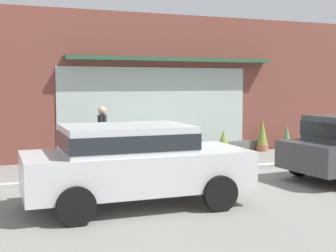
{
  "coord_description": "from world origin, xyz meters",
  "views": [
    {
      "loc": [
        -5.92,
        -11.1,
        2.33
      ],
      "look_at": [
        -0.88,
        1.2,
        1.13
      ],
      "focal_mm": 50.69,
      "sensor_mm": 36.0,
      "label": 1
    }
  ],
  "objects_px": {
    "pedestrian_with_handbag": "(102,132)",
    "potted_plant_window_center": "(134,143)",
    "parked_car_silver": "(133,160)",
    "potted_plant_window_right": "(161,145)",
    "fire_hydrant": "(134,152)",
    "potted_plant_corner_tall": "(262,135)",
    "potted_plant_doorstep": "(198,146)",
    "potted_plant_trailing_edge": "(287,138)",
    "potted_plant_low_front": "(224,142)"
  },
  "relations": [
    {
      "from": "potted_plant_window_right",
      "to": "parked_car_silver",
      "type": "bearing_deg",
      "value": -116.58
    },
    {
      "from": "potted_plant_corner_tall",
      "to": "parked_car_silver",
      "type": "bearing_deg",
      "value": -140.26
    },
    {
      "from": "potted_plant_window_center",
      "to": "potted_plant_window_right",
      "type": "bearing_deg",
      "value": -4.03
    },
    {
      "from": "parked_car_silver",
      "to": "potted_plant_doorstep",
      "type": "xyz_separation_m",
      "value": [
        3.93,
        5.26,
        -0.58
      ]
    },
    {
      "from": "potted_plant_corner_tall",
      "to": "potted_plant_low_front",
      "type": "xyz_separation_m",
      "value": [
        -1.59,
        -0.12,
        -0.15
      ]
    },
    {
      "from": "pedestrian_with_handbag",
      "to": "potted_plant_window_center",
      "type": "bearing_deg",
      "value": 157.14
    },
    {
      "from": "potted_plant_corner_tall",
      "to": "potted_plant_trailing_edge",
      "type": "height_order",
      "value": "potted_plant_corner_tall"
    },
    {
      "from": "potted_plant_trailing_edge",
      "to": "potted_plant_low_front",
      "type": "relative_size",
      "value": 1.07
    },
    {
      "from": "parked_car_silver",
      "to": "potted_plant_trailing_edge",
      "type": "bearing_deg",
      "value": 37.53
    },
    {
      "from": "pedestrian_with_handbag",
      "to": "potted_plant_trailing_edge",
      "type": "xyz_separation_m",
      "value": [
        6.97,
        1.16,
        -0.59
      ]
    },
    {
      "from": "fire_hydrant",
      "to": "potted_plant_corner_tall",
      "type": "distance_m",
      "value": 5.36
    },
    {
      "from": "parked_car_silver",
      "to": "potted_plant_window_right",
      "type": "bearing_deg",
      "value": 65.34
    },
    {
      "from": "potted_plant_window_right",
      "to": "potted_plant_doorstep",
      "type": "bearing_deg",
      "value": -4.12
    },
    {
      "from": "potted_plant_window_center",
      "to": "potted_plant_doorstep",
      "type": "bearing_deg",
      "value": -4.08
    },
    {
      "from": "potted_plant_window_center",
      "to": "potted_plant_low_front",
      "type": "height_order",
      "value": "potted_plant_window_center"
    },
    {
      "from": "potted_plant_doorstep",
      "to": "potted_plant_low_front",
      "type": "height_order",
      "value": "potted_plant_low_front"
    },
    {
      "from": "potted_plant_window_center",
      "to": "potted_plant_doorstep",
      "type": "distance_m",
      "value": 2.15
    },
    {
      "from": "fire_hydrant",
      "to": "parked_car_silver",
      "type": "bearing_deg",
      "value": -108.48
    },
    {
      "from": "potted_plant_window_center",
      "to": "pedestrian_with_handbag",
      "type": "bearing_deg",
      "value": -136.99
    },
    {
      "from": "fire_hydrant",
      "to": "potted_plant_doorstep",
      "type": "relative_size",
      "value": 1.6
    },
    {
      "from": "potted_plant_trailing_edge",
      "to": "potted_plant_low_front",
      "type": "bearing_deg",
      "value": -177.47
    },
    {
      "from": "potted_plant_window_center",
      "to": "potted_plant_trailing_edge",
      "type": "distance_m",
      "value": 5.64
    },
    {
      "from": "parked_car_silver",
      "to": "potted_plant_corner_tall",
      "type": "height_order",
      "value": "parked_car_silver"
    },
    {
      "from": "potted_plant_trailing_edge",
      "to": "potted_plant_doorstep",
      "type": "xyz_separation_m",
      "value": [
        -3.51,
        -0.07,
        -0.11
      ]
    },
    {
      "from": "parked_car_silver",
      "to": "potted_plant_window_center",
      "type": "bearing_deg",
      "value": 73.54
    },
    {
      "from": "pedestrian_with_handbag",
      "to": "potted_plant_window_center",
      "type": "relative_size",
      "value": 1.86
    },
    {
      "from": "potted_plant_corner_tall",
      "to": "potted_plant_low_front",
      "type": "distance_m",
      "value": 1.6
    },
    {
      "from": "pedestrian_with_handbag",
      "to": "potted_plant_window_right",
      "type": "bearing_deg",
      "value": 142.17
    },
    {
      "from": "fire_hydrant",
      "to": "potted_plant_corner_tall",
      "type": "bearing_deg",
      "value": 16.44
    },
    {
      "from": "potted_plant_window_right",
      "to": "potted_plant_trailing_edge",
      "type": "bearing_deg",
      "value": -0.2
    },
    {
      "from": "potted_plant_window_center",
      "to": "potted_plant_low_front",
      "type": "xyz_separation_m",
      "value": [
        3.03,
        -0.19,
        -0.11
      ]
    },
    {
      "from": "potted_plant_corner_tall",
      "to": "potted_plant_window_center",
      "type": "xyz_separation_m",
      "value": [
        -4.62,
        0.07,
        -0.05
      ]
    },
    {
      "from": "potted_plant_window_right",
      "to": "potted_plant_window_center",
      "type": "distance_m",
      "value": 0.89
    },
    {
      "from": "potted_plant_low_front",
      "to": "potted_plant_trailing_edge",
      "type": "bearing_deg",
      "value": 2.53
    },
    {
      "from": "potted_plant_window_right",
      "to": "potted_plant_low_front",
      "type": "distance_m",
      "value": 2.16
    },
    {
      "from": "parked_car_silver",
      "to": "potted_plant_window_center",
      "type": "relative_size",
      "value": 4.65
    },
    {
      "from": "fire_hydrant",
      "to": "parked_car_silver",
      "type": "relative_size",
      "value": 0.21
    },
    {
      "from": "fire_hydrant",
      "to": "potted_plant_window_center",
      "type": "relative_size",
      "value": 0.98
    },
    {
      "from": "fire_hydrant",
      "to": "potted_plant_window_center",
      "type": "height_order",
      "value": "potted_plant_window_center"
    },
    {
      "from": "parked_car_silver",
      "to": "potted_plant_low_front",
      "type": "height_order",
      "value": "parked_car_silver"
    },
    {
      "from": "potted_plant_window_right",
      "to": "potted_plant_doorstep",
      "type": "distance_m",
      "value": 1.26
    },
    {
      "from": "potted_plant_corner_tall",
      "to": "potted_plant_low_front",
      "type": "relative_size",
      "value": 1.37
    },
    {
      "from": "potted_plant_low_front",
      "to": "potted_plant_window_right",
      "type": "bearing_deg",
      "value": 176.5
    },
    {
      "from": "fire_hydrant",
      "to": "pedestrian_with_handbag",
      "type": "distance_m",
      "value": 1.03
    },
    {
      "from": "potted_plant_window_center",
      "to": "potted_plant_doorstep",
      "type": "xyz_separation_m",
      "value": [
        2.13,
        -0.15,
        -0.18
      ]
    },
    {
      "from": "parked_car_silver",
      "to": "potted_plant_trailing_edge",
      "type": "xyz_separation_m",
      "value": [
        7.44,
        5.33,
        -0.47
      ]
    },
    {
      "from": "pedestrian_with_handbag",
      "to": "potted_plant_corner_tall",
      "type": "relative_size",
      "value": 1.52
    },
    {
      "from": "potted_plant_low_front",
      "to": "pedestrian_with_handbag",
      "type": "bearing_deg",
      "value": -166.58
    },
    {
      "from": "fire_hydrant",
      "to": "potted_plant_corner_tall",
      "type": "height_order",
      "value": "potted_plant_corner_tall"
    },
    {
      "from": "potted_plant_doorstep",
      "to": "potted_plant_window_right",
      "type": "bearing_deg",
      "value": 175.88
    }
  ]
}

